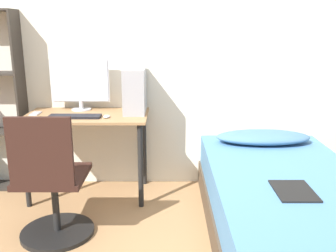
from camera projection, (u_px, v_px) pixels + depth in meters
wall_back at (149, 53)px, 3.41m from camera, size 8.00×0.05×2.50m
desk at (87, 128)px, 3.26m from camera, size 1.05×0.58×0.75m
office_chair at (51, 192)px, 2.61m from camera, size 0.53×0.53×0.93m
bed at (284, 205)px, 2.70m from camera, size 1.09×1.95×0.48m
pillow at (262, 137)px, 3.32m from camera, size 0.83×0.36×0.11m
magazine at (293, 191)px, 2.34m from camera, size 0.24×0.32×0.01m
monitor at (79, 82)px, 3.35m from camera, size 0.53×0.18×0.46m
keyboard at (74, 116)px, 3.11m from camera, size 0.43×0.13×0.02m
pc_tower at (134, 91)px, 3.26m from camera, size 0.18×0.37×0.39m
mouse at (106, 116)px, 3.11m from camera, size 0.06×0.09×0.02m
phone at (35, 114)px, 3.24m from camera, size 0.07×0.14×0.01m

